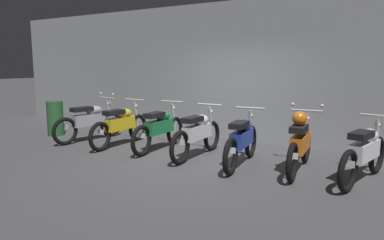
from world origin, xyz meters
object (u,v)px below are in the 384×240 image
object	(u,v)px
motorbike_slot_2	(160,128)
trash_bin	(55,118)
motorbike_slot_3	(198,133)
motorbike_slot_4	(242,139)
motorbike_slot_0	(90,121)
motorbike_slot_6	(365,152)
motorbike_slot_5	(300,142)
motorbike_slot_1	(121,124)

from	to	relation	value
motorbike_slot_2	trash_bin	size ratio (longest dim) A/B	2.15
motorbike_slot_3	motorbike_slot_4	xyz separation A→B (m)	(1.01, -0.09, 0.00)
motorbike_slot_0	motorbike_slot_6	distance (m)	6.10
motorbike_slot_2	motorbike_slot_4	distance (m)	2.04
motorbike_slot_5	motorbike_slot_6	world-z (taller)	motorbike_slot_5
motorbike_slot_6	motorbike_slot_1	bearing A→B (deg)	-178.73
motorbike_slot_1	motorbike_slot_3	world-z (taller)	same
motorbike_slot_0	motorbike_slot_4	distance (m)	4.06
motorbike_slot_0	motorbike_slot_1	world-z (taller)	motorbike_slot_0
motorbike_slot_6	motorbike_slot_4	bearing A→B (deg)	-175.82
motorbike_slot_3	motorbike_slot_6	distance (m)	3.06
motorbike_slot_0	motorbike_slot_1	size ratio (longest dim) A/B	1.00
motorbike_slot_0	motorbike_slot_2	world-z (taller)	motorbike_slot_0
motorbike_slot_4	motorbike_slot_6	size ratio (longest dim) A/B	1.01
motorbike_slot_1	motorbike_slot_3	distance (m)	2.03
motorbike_slot_1	motorbike_slot_4	xyz separation A→B (m)	(3.05, -0.04, 0.00)
motorbike_slot_3	motorbike_slot_5	bearing A→B (deg)	2.34
motorbike_slot_3	trash_bin	world-z (taller)	motorbike_slot_3
motorbike_slot_0	motorbike_slot_1	bearing A→B (deg)	-0.10
motorbike_slot_0	motorbike_slot_6	size ratio (longest dim) A/B	1.01
motorbike_slot_4	motorbike_slot_6	bearing A→B (deg)	4.18
motorbike_slot_0	motorbike_slot_3	world-z (taller)	motorbike_slot_0
motorbike_slot_0	motorbike_slot_5	xyz separation A→B (m)	(5.08, 0.14, 0.04)
trash_bin	motorbike_slot_5	bearing A→B (deg)	1.41
motorbike_slot_2	trash_bin	bearing A→B (deg)	-177.25
motorbike_slot_1	motorbike_slot_4	bearing A→B (deg)	-0.69
motorbike_slot_6	trash_bin	bearing A→B (deg)	-178.99
motorbike_slot_2	motorbike_slot_6	bearing A→B (deg)	-0.41
trash_bin	motorbike_slot_6	bearing A→B (deg)	1.01
motorbike_slot_5	motorbike_slot_6	size ratio (longest dim) A/B	1.01
motorbike_slot_0	trash_bin	distance (m)	1.29
motorbike_slot_4	motorbike_slot_5	world-z (taller)	motorbike_slot_5
motorbike_slot_1	motorbike_slot_4	size ratio (longest dim) A/B	1.00
motorbike_slot_3	motorbike_slot_4	world-z (taller)	same
motorbike_slot_1	motorbike_slot_6	bearing A→B (deg)	1.27
motorbike_slot_2	motorbike_slot_5	distance (m)	3.05
motorbike_slot_5	trash_bin	world-z (taller)	motorbike_slot_5
motorbike_slot_5	trash_bin	size ratio (longest dim) A/B	2.15
motorbike_slot_0	motorbike_slot_4	xyz separation A→B (m)	(4.06, -0.04, -0.00)
motorbike_slot_1	motorbike_slot_5	size ratio (longest dim) A/B	1.00
motorbike_slot_0	motorbike_slot_2	size ratio (longest dim) A/B	1.00
motorbike_slot_6	trash_bin	world-z (taller)	motorbike_slot_6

